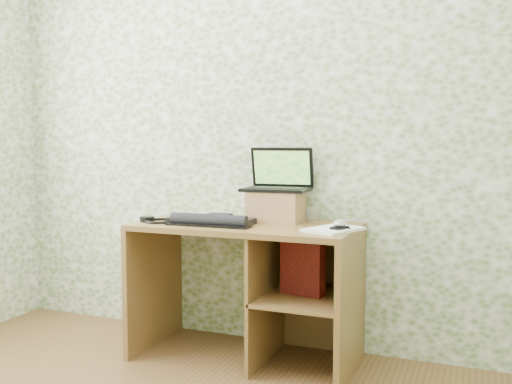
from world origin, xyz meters
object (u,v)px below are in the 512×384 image
at_px(riser, 276,206).
at_px(keyboard, 213,220).
at_px(laptop, 279,180).
at_px(desk, 261,272).
at_px(notepad, 333,229).

xyz_separation_m(riser, keyboard, (-0.27, -0.24, -0.06)).
bearing_deg(laptop, keyboard, -136.95).
distance_m(desk, riser, 0.38).
bearing_deg(desk, riser, 68.68).
xyz_separation_m(desk, laptop, (0.05, 0.15, 0.50)).
height_order(desk, riser, riser).
height_order(laptop, keyboard, laptop).
bearing_deg(desk, laptop, 73.72).
relative_size(desk, laptop, 3.22).
bearing_deg(riser, keyboard, -138.39).
relative_size(desk, notepad, 4.18).
xyz_separation_m(desk, riser, (0.05, 0.12, 0.35)).
distance_m(laptop, notepad, 0.50).
xyz_separation_m(riser, laptop, (0.00, 0.04, 0.14)).
height_order(riser, keyboard, riser).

